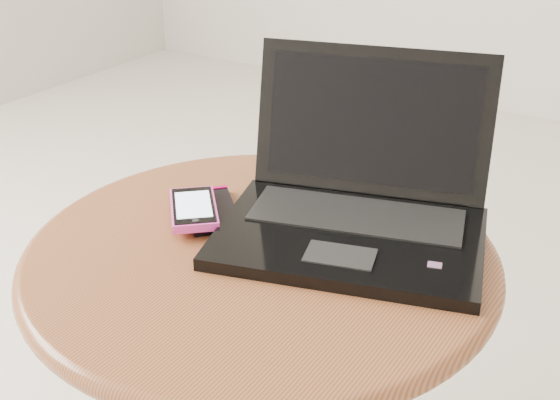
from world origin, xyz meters
The scene contains 4 objects.
table centered at (-0.11, 0.01, 0.37)m, with size 0.60×0.60×0.47m.
laptop centered at (-0.03, 0.11, 0.51)m, with size 0.39×0.36×0.21m.
phone_black centered at (-0.22, 0.05, 0.48)m, with size 0.13×0.13×0.01m.
phone_pink centered at (-0.22, 0.02, 0.49)m, with size 0.12×0.12×0.01m.
Camera 1 is at (0.33, -0.64, 0.93)m, focal length 46.76 mm.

